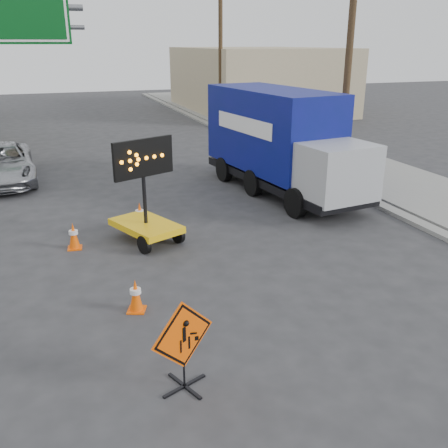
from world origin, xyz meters
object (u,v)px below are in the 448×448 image
pickup_truck (0,164)px  box_truck (281,147)px  arrow_board (146,219)px  construction_sign (183,343)px

pickup_truck → box_truck: 10.44m
pickup_truck → arrow_board: bearing=-66.3°
construction_sign → pickup_truck: (-3.28, 13.84, -0.08)m
construction_sign → pickup_truck: 14.22m
arrow_board → box_truck: (5.36, 3.02, 0.97)m
construction_sign → arrow_board: bearing=61.6°
construction_sign → arrow_board: arrow_board is taller
pickup_truck → box_truck: (9.30, -4.67, 0.88)m
arrow_board → box_truck: size_ratio=0.36×
arrow_board → construction_sign: bearing=-119.1°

